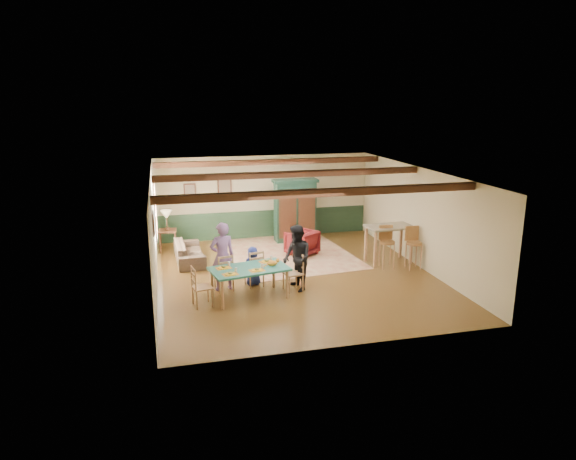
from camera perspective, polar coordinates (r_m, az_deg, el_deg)
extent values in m
plane|color=#513516|center=(13.43, 0.83, -5.10)|extent=(8.00, 8.00, 0.00)
cube|color=beige|center=(16.85, -2.63, 3.70)|extent=(7.00, 0.02, 2.70)
cube|color=beige|center=(12.63, -14.69, -0.45)|extent=(0.02, 8.00, 2.70)
cube|color=beige|center=(14.31, 14.53, 1.30)|extent=(0.02, 8.00, 2.70)
cube|color=white|center=(12.78, 0.87, 6.38)|extent=(7.00, 8.00, 0.02)
cube|color=#1B3321|center=(17.02, -2.58, 0.71)|extent=(6.95, 0.03, 0.90)
cube|color=#32190E|center=(10.61, 4.05, 4.17)|extent=(6.95, 0.16, 0.16)
cube|color=#32190E|center=(13.17, 0.42, 6.23)|extent=(6.95, 0.16, 0.16)
cube|color=#32190E|center=(15.68, -1.95, 7.56)|extent=(6.95, 0.16, 0.16)
imported|color=#815C9E|center=(12.33, -7.31, -2.93)|extent=(0.67, 0.51, 1.67)
imported|color=black|center=(12.22, 0.99, -3.16)|extent=(0.74, 0.88, 1.60)
imported|color=navy|center=(12.68, -3.91, -4.01)|extent=(0.53, 0.39, 0.97)
cube|color=beige|center=(15.25, -0.04, -2.65)|extent=(3.88, 4.48, 0.01)
cube|color=black|center=(16.40, 0.78, 2.18)|extent=(1.43, 0.60, 2.01)
imported|color=#420D12|center=(15.10, 1.56, -1.42)|extent=(1.10, 1.10, 0.73)
imported|color=#413329|center=(14.76, -10.90, -2.41)|extent=(0.82, 1.93, 0.55)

